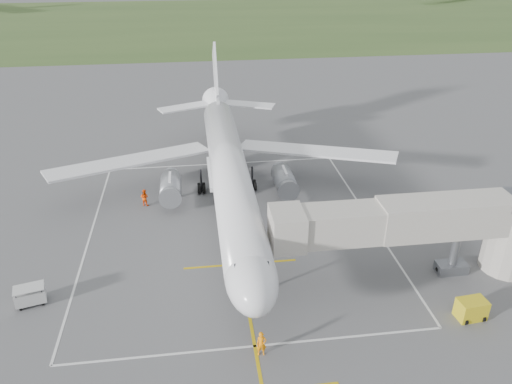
{
  "coord_description": "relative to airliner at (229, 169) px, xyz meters",
  "views": [
    {
      "loc": [
        -3.39,
        -46.23,
        26.1
      ],
      "look_at": [
        2.21,
        -4.0,
        4.0
      ],
      "focal_mm": 35.0,
      "sensor_mm": 36.0,
      "label": 1
    }
  ],
  "objects": [
    {
      "name": "ground",
      "position": [
        0.0,
        -0.75,
        -4.39
      ],
      "size": [
        700.0,
        700.0,
        0.0
      ],
      "primitive_type": "plane",
      "color": "#4F4F52",
      "rests_on": "ground"
    },
    {
      "name": "grass_strip",
      "position": [
        0.0,
        129.25,
        -4.38
      ],
      "size": [
        700.0,
        120.0,
        0.02
      ],
      "primitive_type": "cube",
      "color": "#354D22",
      "rests_on": "ground"
    },
    {
      "name": "apron_markings",
      "position": [
        0.0,
        -6.57,
        -4.38
      ],
      "size": [
        28.2,
        60.0,
        0.01
      ],
      "color": "#BF9C0B",
      "rests_on": "ground"
    },
    {
      "name": "airliner",
      "position": [
        0.0,
        0.0,
        0.0
      ],
      "size": [
        38.93,
        46.75,
        13.52
      ],
      "color": "silver",
      "rests_on": "ground"
    },
    {
      "name": "jet_bridge",
      "position": [
        15.72,
        -14.25,
        0.35
      ],
      "size": [
        23.4,
        5.0,
        7.2
      ],
      "color": "#A09991",
      "rests_on": "ground"
    },
    {
      "name": "gpu_unit",
      "position": [
        16.69,
        -19.93,
        -3.6
      ],
      "size": [
        2.26,
        1.69,
        1.6
      ],
      "rotation": [
        0.0,
        0.0,
        0.09
      ],
      "color": "gold",
      "rests_on": "ground"
    },
    {
      "name": "baggage_cart",
      "position": [
        -16.94,
        -13.86,
        -3.58
      ],
      "size": [
        2.55,
        1.88,
        1.59
      ],
      "rotation": [
        0.0,
        0.0,
        0.25
      ],
      "color": "#B8B8B8",
      "rests_on": "ground"
    },
    {
      "name": "ramp_worker_nose",
      "position": [
        0.36,
        -21.57,
        -3.43
      ],
      "size": [
        0.72,
        0.49,
        1.93
      ],
      "primitive_type": "imported",
      "rotation": [
        0.0,
        0.0,
        -0.05
      ],
      "color": "orange",
      "rests_on": "ground"
    },
    {
      "name": "ramp_worker_wing",
      "position": [
        -9.07,
        1.44,
        -3.45
      ],
      "size": [
        1.12,
        1.01,
        1.88
      ],
      "primitive_type": "imported",
      "rotation": [
        0.0,
        0.0,
        2.74
      ],
      "color": "#FF4C08",
      "rests_on": "ground"
    }
  ]
}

